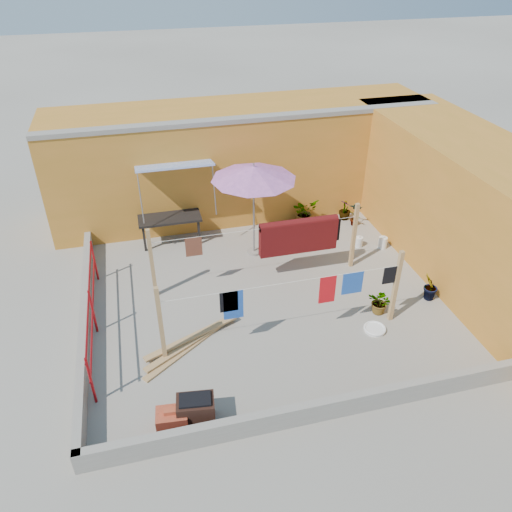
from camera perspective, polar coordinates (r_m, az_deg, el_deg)
name	(u,v)px	position (r m, az deg, el deg)	size (l,w,h in m)	color
ground	(266,299)	(11.84, 1.12, -4.90)	(80.00, 80.00, 0.00)	#9E998E
wall_back	(241,159)	(15.12, -1.74, 10.99)	(11.00, 3.27, 3.21)	#BE7529
wall_right	(474,213)	(13.15, 23.69, 4.50)	(2.40, 9.00, 3.20)	#BE7529
parapet_front	(319,410)	(9.25, 7.26, -17.09)	(8.30, 0.16, 0.44)	gray
parapet_left	(85,319)	(11.54, -18.97, -6.87)	(0.16, 7.30, 0.44)	gray
red_railing	(92,305)	(11.05, -18.28, -5.37)	(0.05, 4.20, 1.10)	#A81016
clothesline_rig	(294,244)	(11.87, 4.40, 1.39)	(5.09, 2.35, 1.80)	tan
patio_umbrella	(254,173)	(12.41, -0.26, 9.42)	(2.78, 2.78, 2.57)	gray
outdoor_table	(170,219)	(13.86, -9.86, 4.24)	(1.69, 0.85, 0.79)	black
brick_stack	(172,420)	(9.19, -9.56, -17.99)	(0.57, 0.44, 0.47)	#B13D28
lumber_pile	(189,343)	(10.67, -7.62, -9.84)	(2.16, 1.48, 0.14)	tan
brazier	(196,410)	(9.16, -6.87, -17.12)	(0.71, 0.52, 0.59)	black
white_basin	(375,329)	(11.25, 13.41, -8.10)	(0.49, 0.49, 0.08)	white
water_jug_a	(359,242)	(13.98, 11.66, 1.60)	(0.21, 0.21, 0.33)	white
water_jug_b	(383,243)	(14.06, 14.28, 1.50)	(0.23, 0.23, 0.37)	white
green_hose	(296,224)	(14.83, 4.56, 3.67)	(0.51, 0.51, 0.08)	#1A761A
plant_back_a	(304,212)	(14.73, 5.56, 5.03)	(0.72, 0.63, 0.80)	#1B5F1C
plant_back_b	(345,210)	(15.22, 10.12, 5.24)	(0.35, 0.35, 0.62)	#1B5F1C
plant_right_a	(355,214)	(14.90, 11.26, 4.75)	(0.39, 0.27, 0.75)	#1B5F1C
plant_right_b	(430,287)	(12.29, 19.31, -3.37)	(0.40, 0.32, 0.73)	#1B5F1C
plant_right_c	(381,302)	(11.60, 14.06, -5.15)	(0.53, 0.46, 0.59)	#1B5F1C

